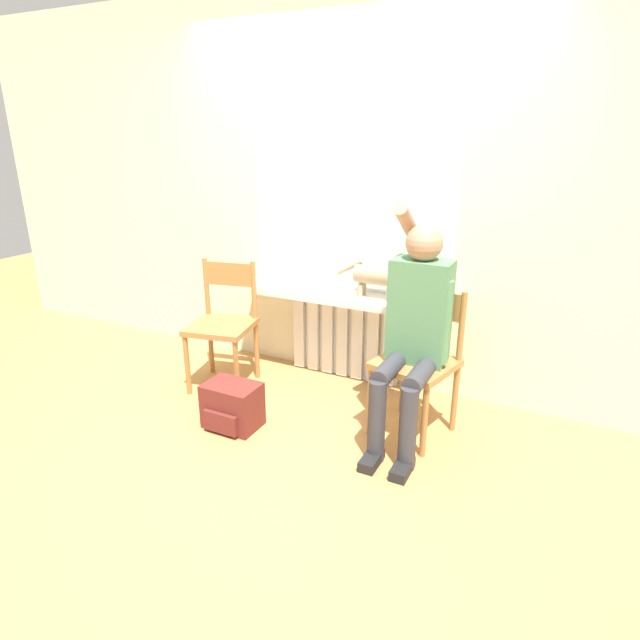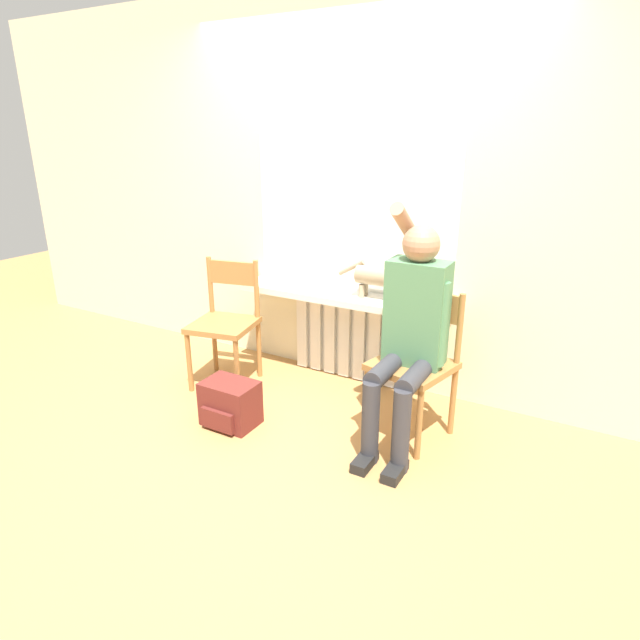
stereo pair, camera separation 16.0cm
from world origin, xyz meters
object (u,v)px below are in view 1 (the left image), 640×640
at_px(chair_right, 419,359).
at_px(person, 415,325).
at_px(chair_left, 223,322).
at_px(backpack, 232,406).
at_px(cat, 379,276).

height_order(chair_right, person, person).
bearing_deg(chair_left, backpack, -62.11).
height_order(cat, backpack, cat).
height_order(person, cat, person).
bearing_deg(cat, person, -51.58).
bearing_deg(person, chair_right, 85.05).
bearing_deg(cat, backpack, -123.12).
distance_m(chair_right, backpack, 1.19).
xyz_separation_m(person, cat, (-0.43, 0.54, 0.11)).
distance_m(person, backpack, 1.24).
relative_size(chair_left, cat, 1.72).
bearing_deg(backpack, cat, 56.88).
xyz_separation_m(chair_left, person, (1.43, -0.10, 0.25)).
relative_size(chair_right, person, 0.64).
height_order(chair_right, backpack, chair_right).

